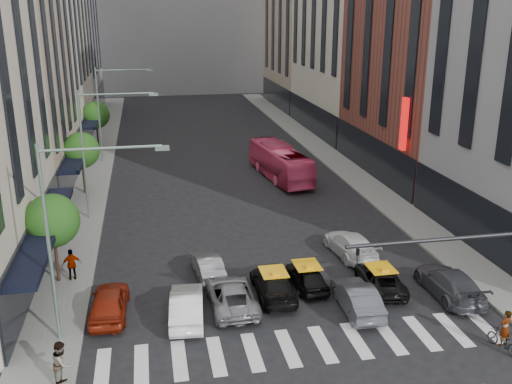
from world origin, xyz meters
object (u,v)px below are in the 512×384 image
streetlamp_mid (96,138)px  car_white_front (187,305)px  car_red (109,302)px  streetlamp_far (108,102)px  pedestrian_near (62,363)px  motorcycle (503,341)px  streetlamp_near (69,218)px  pedestrian_far (72,264)px  taxi_center (307,276)px  taxi_left (273,284)px  bus (280,162)px

streetlamp_mid → car_white_front: (4.84, -15.13, -5.17)m
car_red → car_white_front: bearing=167.2°
streetlamp_mid → streetlamp_far: bearing=90.0°
streetlamp_far → pedestrian_near: streetlamp_far is taller
streetlamp_mid → motorcycle: bearing=-48.2°
motorcycle → car_red: bearing=-34.9°
car_white_front → motorcycle: (13.44, -5.30, -0.28)m
streetlamp_near → pedestrian_far: (-1.00, 6.02, -4.86)m
streetlamp_near → motorcycle: streetlamp_near is taller
car_white_front → taxi_center: car_white_front is taller
car_red → motorcycle: bearing=162.6°
streetlamp_near → pedestrian_near: 5.93m
taxi_center → pedestrian_near: (-11.78, -6.42, 0.46)m
car_white_front → motorcycle: bearing=163.5°
motorcycle → pedestrian_near: 18.68m
taxi_left → motorcycle: 11.13m
streetlamp_near → streetlamp_mid: size_ratio=1.00×
car_white_front → pedestrian_near: 6.78m
streetlamp_mid → pedestrian_far: 11.15m
streetlamp_mid → car_white_front: bearing=-72.3°
car_white_front → bus: bearing=-108.8°
bus → car_red: bearing=50.6°
streetlamp_far → pedestrian_far: (-1.00, -25.98, -4.86)m
taxi_center → bus: bus is taller
bus → taxi_left: bearing=68.7°
taxi_left → streetlamp_far: bearing=-71.7°
car_white_front → taxi_left: size_ratio=0.95×
pedestrian_far → streetlamp_far: bearing=-104.2°
motorcycle → taxi_center: bearing=-61.7°
car_red → pedestrian_near: 5.59m
streetlamp_far → taxi_left: (9.46, -29.66, -5.22)m
pedestrian_near → pedestrian_far: pedestrian_near is taller
streetlamp_near → car_white_front: (4.84, 0.87, -5.17)m
car_red → pedestrian_far: 4.66m
streetlamp_near → streetlamp_mid: 16.00m
streetlamp_mid → streetlamp_far: 16.00m
motorcycle → streetlamp_mid: bearing=-62.8°
streetlamp_mid → motorcycle: (18.28, -20.44, -5.45)m
motorcycle → pedestrian_far: 21.95m
streetlamp_mid → car_red: (1.15, -14.10, -5.16)m
streetlamp_near → bus: (14.80, 23.48, -4.45)m
bus → pedestrian_far: bearing=40.8°
streetlamp_far → car_white_front: size_ratio=2.03×
bus → motorcycle: size_ratio=6.07×
car_red → pedestrian_far: (-2.16, 4.12, 0.30)m
streetlamp_near → pedestrian_far: 7.80m
motorcycle → pedestrian_near: pedestrian_near is taller
streetlamp_mid → streetlamp_far: size_ratio=1.00×
car_red → motorcycle: size_ratio=2.53×
pedestrian_near → streetlamp_far: bearing=6.5°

